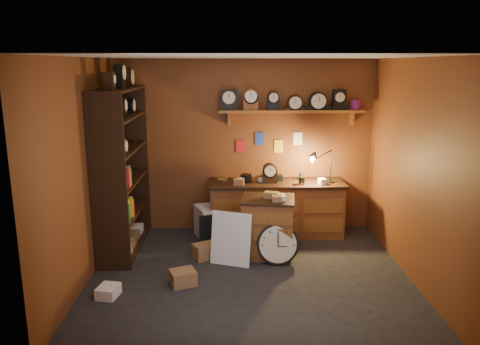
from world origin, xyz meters
The scene contains 11 objects.
floor centered at (0.00, 0.00, 0.00)m, with size 4.00×4.00×0.00m, color black.
room_shell centered at (0.04, 0.11, 1.72)m, with size 4.02×3.62×2.71m.
shelving_unit centered at (-1.79, 0.98, 1.25)m, with size 0.47×1.60×2.58m.
workbench centered at (0.48, 1.47, 0.47)m, with size 2.09×0.66×1.36m.
low_cabinet centered at (0.28, 0.67, 0.45)m, with size 0.79×0.70×0.91m.
big_round_clock centered at (0.39, 0.36, 0.28)m, with size 0.57×0.18×0.57m.
white_panel centered at (-0.23, 0.38, 0.00)m, with size 0.55×0.02×0.73m, color silver.
mini_fridge centered at (-0.51, 1.39, 0.24)m, with size 0.61×0.64×0.49m.
floor_box_a centered at (-0.82, -0.22, 0.09)m, with size 0.30×0.25×0.18m, color olive.
floor_box_b centered at (-1.65, -0.51, 0.07)m, with size 0.22×0.26×0.13m, color white.
floor_box_c centered at (-0.61, 0.56, 0.10)m, with size 0.27×0.23×0.20m, color olive.
Camera 1 is at (-0.24, -5.47, 2.62)m, focal length 35.00 mm.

